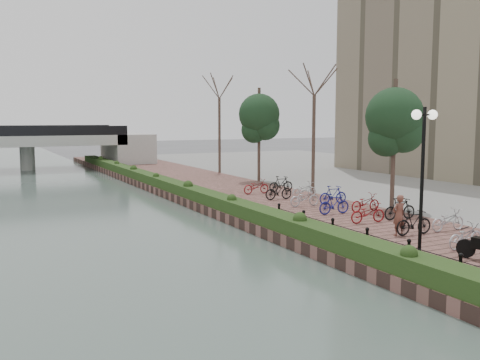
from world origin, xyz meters
TOP-DOWN VIEW (x-y plane):
  - ground at (0.00, 0.00)m, footprint 220.00×220.00m
  - promenade at (4.00, 17.50)m, footprint 8.00×75.00m
  - inland_pavement at (20.00, 17.50)m, footprint 24.00×75.00m
  - hedge at (0.60, 20.00)m, footprint 1.10×56.00m
  - chain_fence at (1.40, 2.00)m, footprint 0.10×14.10m
  - lamppost at (2.34, 1.48)m, footprint 1.02×0.32m
  - pedestrian at (4.00, 4.25)m, footprint 0.59×0.40m
  - bicycle_parking at (5.49, 9.24)m, footprint 2.40×17.32m
  - street_trees at (8.00, 12.68)m, footprint 3.20×37.12m

SIDE VIEW (x-z plane):
  - ground at x=0.00m, z-range 0.00..0.00m
  - promenade at x=4.00m, z-range 0.00..0.50m
  - inland_pavement at x=20.00m, z-range 0.00..0.50m
  - hedge at x=0.60m, z-range 0.50..1.10m
  - chain_fence at x=1.40m, z-range 0.50..1.20m
  - bicycle_parking at x=5.49m, z-range 0.47..1.47m
  - pedestrian at x=4.00m, z-range 0.50..2.11m
  - street_trees at x=8.00m, z-range 0.29..7.09m
  - lamppost at x=2.34m, z-range 1.58..6.51m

